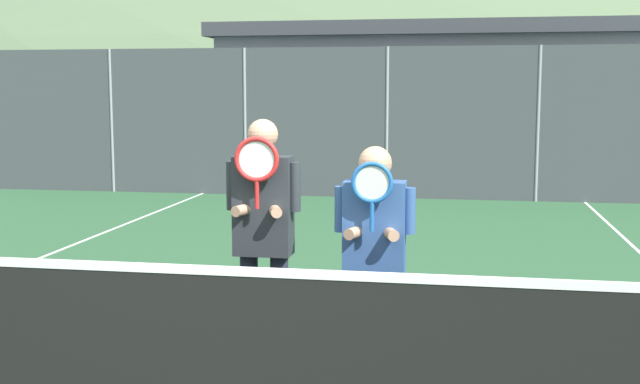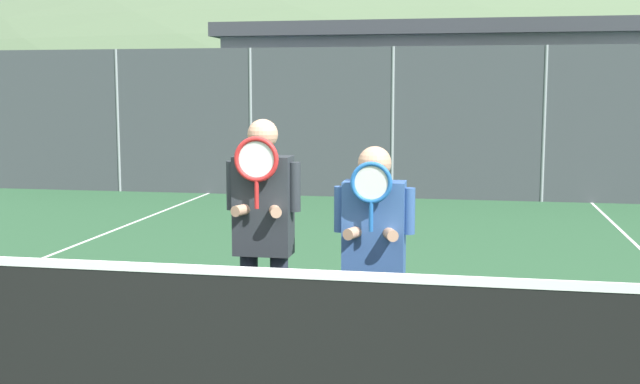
# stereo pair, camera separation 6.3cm
# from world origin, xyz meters

# --- Properties ---
(hill_distant) EXTENTS (118.37, 65.76, 23.02)m
(hill_distant) POSITION_xyz_m (0.00, 61.00, 0.00)
(hill_distant) COLOR #5B7551
(hill_distant) RESTS_ON ground_plane
(clubhouse_building) EXTENTS (13.36, 5.50, 3.80)m
(clubhouse_building) POSITION_xyz_m (1.43, 18.19, 1.92)
(clubhouse_building) COLOR #9EA3A8
(clubhouse_building) RESTS_ON ground_plane
(fence_back) EXTENTS (16.85, 0.06, 2.88)m
(fence_back) POSITION_xyz_m (-0.00, 10.67, 1.44)
(fence_back) COLOR gray
(fence_back) RESTS_ON ground_plane
(tennis_net) EXTENTS (9.94, 0.09, 1.09)m
(tennis_net) POSITION_xyz_m (0.00, 0.00, 0.51)
(tennis_net) COLOR gray
(tennis_net) RESTS_ON ground_plane
(player_leftmost) EXTENTS (0.54, 0.34, 1.86)m
(player_leftmost) POSITION_xyz_m (0.04, 0.83, 1.10)
(player_leftmost) COLOR #232838
(player_leftmost) RESTS_ON ground_plane
(player_center_left) EXTENTS (0.55, 0.34, 1.69)m
(player_center_left) POSITION_xyz_m (0.85, 0.70, 1.01)
(player_center_left) COLOR white
(player_center_left) RESTS_ON ground_plane
(car_far_left) EXTENTS (4.27, 2.01, 1.79)m
(car_far_left) POSITION_xyz_m (-4.86, 14.37, 0.91)
(car_far_left) COLOR navy
(car_far_left) RESTS_ON ground_plane
(car_left_of_center) EXTENTS (4.21, 2.01, 1.81)m
(car_left_of_center) POSITION_xyz_m (0.25, 14.08, 0.92)
(car_left_of_center) COLOR black
(car_left_of_center) RESTS_ON ground_plane
(car_center) EXTENTS (4.26, 2.06, 1.87)m
(car_center) POSITION_xyz_m (5.36, 14.36, 0.94)
(car_center) COLOR #285638
(car_center) RESTS_ON ground_plane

